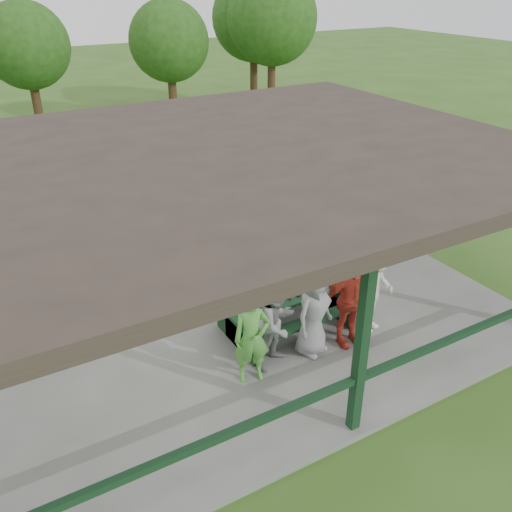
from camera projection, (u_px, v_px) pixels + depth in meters
ground at (233, 309)px, 10.99m from camera, size 90.00×90.00×0.00m
concrete_slab at (233, 306)px, 10.97m from camera, size 10.00×8.00×0.10m
pavilion_structure at (230, 158)px, 9.51m from camera, size 10.60×8.60×3.24m
picnic_table_near at (286, 307)px, 10.01m from camera, size 2.46×1.39×0.75m
picnic_table_far at (228, 264)px, 11.47m from camera, size 2.57×1.39×0.75m
table_setting at (282, 293)px, 9.84m from camera, size 2.27×0.45×0.10m
contestant_green at (252, 338)px, 8.60m from camera, size 0.68×0.54×1.63m
contestant_grey_left at (277, 323)px, 8.97m from camera, size 0.94×0.83×1.62m
contestant_grey_mid at (314, 311)px, 9.23m from camera, size 0.94×0.77×1.66m
contestant_red at (350, 299)px, 9.43m from camera, size 1.09×0.52×1.82m
contestant_white_fedora at (375, 289)px, 9.78m from camera, size 1.28×0.96×1.82m
spectator_lblue at (176, 240)px, 11.70m from camera, size 1.58×0.81×1.63m
spectator_blue at (116, 240)px, 11.57m from camera, size 0.71×0.54×1.74m
spectator_grey at (259, 219)px, 12.54m from camera, size 0.97×0.82×1.76m
pickup_truck at (122, 170)px, 16.43m from camera, size 5.54×3.74×1.41m
farm_trailer at (66, 176)px, 15.91m from camera, size 4.12×1.88×1.44m
tree_left at (26, 46)px, 20.83m from camera, size 3.30×3.30×5.16m
tree_mid at (169, 41)px, 22.26m from camera, size 3.29×3.29×5.14m
tree_right at (272, 19)px, 23.59m from camera, size 3.95×3.95×6.17m
tree_far_right at (254, 19)px, 25.00m from camera, size 3.86×3.86×6.03m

